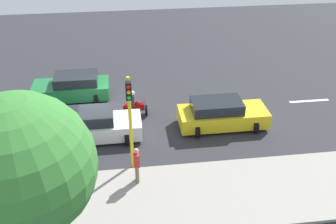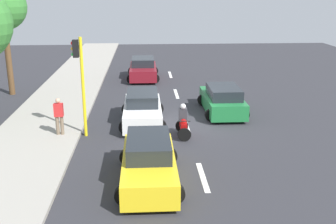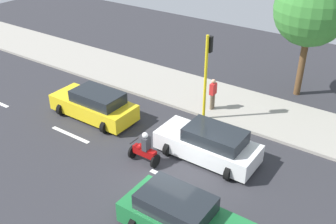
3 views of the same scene
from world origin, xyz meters
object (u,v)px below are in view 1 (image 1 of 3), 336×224
object	(u,v)px
car_white	(94,125)
pedestrian_near_signal	(137,164)
car_yellow_cab	(221,114)
street_tree_center	(21,167)
motorcycle	(134,105)
traffic_light_corner	(130,113)
car_green	(72,87)

from	to	relation	value
car_white	pedestrian_near_signal	size ratio (longest dim) A/B	2.64
car_yellow_cab	street_tree_center	world-z (taller)	street_tree_center
car_yellow_cab	street_tree_center	size ratio (longest dim) A/B	0.67
motorcycle	traffic_light_corner	size ratio (longest dim) A/B	0.34
traffic_light_corner	street_tree_center	bearing A→B (deg)	-27.63
car_white	car_green	bearing A→B (deg)	-161.80
car_white	pedestrian_near_signal	world-z (taller)	pedestrian_near_signal
pedestrian_near_signal	traffic_light_corner	size ratio (longest dim) A/B	0.38
traffic_light_corner	motorcycle	bearing A→B (deg)	175.85
pedestrian_near_signal	street_tree_center	world-z (taller)	street_tree_center
car_white	motorcycle	xyz separation A→B (m)	(-1.83, 2.08, -0.07)
car_green	street_tree_center	world-z (taller)	street_tree_center
car_yellow_cab	car_green	xyz separation A→B (m)	(-4.08, -7.91, -0.00)
car_green	traffic_light_corner	distance (m)	8.00
car_yellow_cab	car_green	world-z (taller)	same
car_white	car_yellow_cab	size ratio (longest dim) A/B	0.98
car_white	car_yellow_cab	xyz separation A→B (m)	(-0.22, 6.50, 0.00)
car_yellow_cab	street_tree_center	distance (m)	12.10
car_white	pedestrian_near_signal	bearing A→B (deg)	26.88
car_white	car_yellow_cab	distance (m)	6.50
car_green	car_white	bearing A→B (deg)	18.20
car_yellow_cab	motorcycle	bearing A→B (deg)	-110.12
car_green	pedestrian_near_signal	xyz separation A→B (m)	(8.03, 3.30, 0.35)
car_yellow_cab	motorcycle	xyz separation A→B (m)	(-1.62, -4.42, -0.07)
car_white	motorcycle	bearing A→B (deg)	131.40
street_tree_center	pedestrian_near_signal	bearing A→B (deg)	146.00
motorcycle	traffic_light_corner	world-z (taller)	traffic_light_corner
traffic_light_corner	car_white	bearing A→B (deg)	-147.00
car_yellow_cab	traffic_light_corner	xyz separation A→B (m)	(2.92, -4.74, 2.22)
car_green	car_yellow_cab	bearing A→B (deg)	62.70
car_white	street_tree_center	bearing A→B (deg)	-7.87
pedestrian_near_signal	traffic_light_corner	bearing A→B (deg)	-172.35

